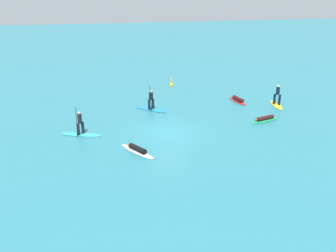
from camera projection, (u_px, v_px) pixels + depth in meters
The scene contains 8 objects.
ground_plane at pixel (168, 132), 28.58m from camera, with size 120.00×120.00×0.00m, color teal.
surfer_on_green_board at pixel (264, 119), 30.60m from camera, with size 2.65×1.43×0.42m.
surfer_on_yellow_board at pixel (277, 100), 33.91m from camera, with size 0.93×2.65×1.89m.
surfer_on_teal_board at pixel (81, 129), 27.96m from camera, with size 3.11×1.59×2.20m.
surfer_on_white_board at pixel (137, 150), 25.49m from camera, with size 2.28×2.87×0.44m.
surfer_on_blue_board at pixel (151, 105), 32.88m from camera, with size 2.81×2.47×2.26m.
surfer_on_red_board at pixel (238, 100), 34.97m from camera, with size 1.22×2.57×0.44m.
marker_buoy at pixel (171, 84), 39.57m from camera, with size 0.38×0.38×1.03m.
Camera 1 is at (-4.25, -25.89, 11.34)m, focal length 41.55 mm.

